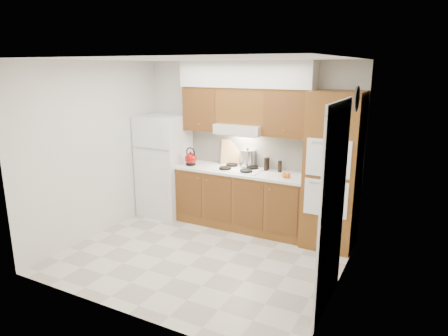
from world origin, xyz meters
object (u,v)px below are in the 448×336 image
(kettle, at_px, (191,159))
(stock_pot, at_px, (247,158))
(oven_cabinet, at_px, (333,171))
(fridge, at_px, (165,165))

(kettle, relative_size, stock_pot, 0.78)
(oven_cabinet, bearing_deg, stock_pot, 171.31)
(fridge, height_order, oven_cabinet, oven_cabinet)
(fridge, distance_m, oven_cabinet, 2.86)
(fridge, bearing_deg, oven_cabinet, 0.70)
(fridge, xyz_separation_m, oven_cabinet, (2.85, 0.03, 0.24))
(fridge, distance_m, stock_pot, 1.49)
(oven_cabinet, distance_m, stock_pot, 1.42)
(oven_cabinet, distance_m, kettle, 2.28)
(fridge, bearing_deg, stock_pot, 9.77)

